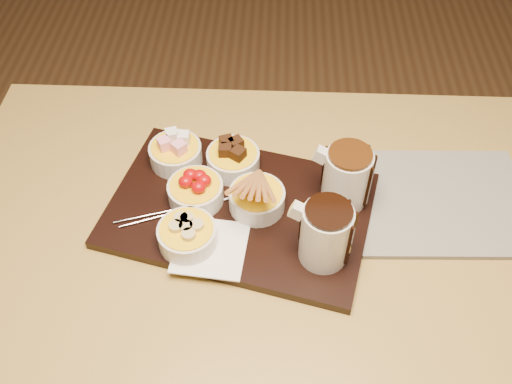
{
  "coord_description": "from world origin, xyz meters",
  "views": [
    {
      "loc": [
        -0.01,
        -0.6,
        1.56
      ],
      "look_at": [
        -0.03,
        0.05,
        0.81
      ],
      "focal_mm": 40.0,
      "sensor_mm": 36.0,
      "label": 1
    }
  ],
  "objects_px": {
    "bowl_strawberries": "(196,192)",
    "pitcher_dark_chocolate": "(325,235)",
    "serving_board": "(239,210)",
    "pitcher_milk_chocolate": "(346,178)",
    "dining_table": "(273,267)",
    "newspaper": "(440,201)"
  },
  "relations": [
    {
      "from": "pitcher_dark_chocolate",
      "to": "newspaper",
      "type": "xyz_separation_m",
      "value": [
        0.22,
        0.14,
        -0.07
      ]
    },
    {
      "from": "dining_table",
      "to": "newspaper",
      "type": "xyz_separation_m",
      "value": [
        0.3,
        0.09,
        0.1
      ]
    },
    {
      "from": "bowl_strawberries",
      "to": "pitcher_dark_chocolate",
      "type": "relative_size",
      "value": 0.89
    },
    {
      "from": "newspaper",
      "to": "dining_table",
      "type": "bearing_deg",
      "value": -165.55
    },
    {
      "from": "dining_table",
      "to": "pitcher_milk_chocolate",
      "type": "height_order",
      "value": "pitcher_milk_chocolate"
    },
    {
      "from": "serving_board",
      "to": "pitcher_milk_chocolate",
      "type": "xyz_separation_m",
      "value": [
        0.19,
        0.03,
        0.07
      ]
    },
    {
      "from": "dining_table",
      "to": "newspaper",
      "type": "bearing_deg",
      "value": 16.46
    },
    {
      "from": "dining_table",
      "to": "pitcher_milk_chocolate",
      "type": "xyz_separation_m",
      "value": [
        0.12,
        0.08,
        0.17
      ]
    },
    {
      "from": "dining_table",
      "to": "newspaper",
      "type": "height_order",
      "value": "newspaper"
    },
    {
      "from": "pitcher_dark_chocolate",
      "to": "pitcher_milk_chocolate",
      "type": "relative_size",
      "value": 1.0
    },
    {
      "from": "bowl_strawberries",
      "to": "newspaper",
      "type": "bearing_deg",
      "value": 3.18
    },
    {
      "from": "bowl_strawberries",
      "to": "pitcher_dark_chocolate",
      "type": "xyz_separation_m",
      "value": [
        0.22,
        -0.11,
        0.04
      ]
    },
    {
      "from": "dining_table",
      "to": "bowl_strawberries",
      "type": "xyz_separation_m",
      "value": [
        -0.14,
        0.06,
        0.14
      ]
    },
    {
      "from": "serving_board",
      "to": "pitcher_dark_chocolate",
      "type": "xyz_separation_m",
      "value": [
        0.15,
        -0.1,
        0.07
      ]
    },
    {
      "from": "dining_table",
      "to": "pitcher_milk_chocolate",
      "type": "distance_m",
      "value": 0.22
    },
    {
      "from": "pitcher_milk_chocolate",
      "to": "newspaper",
      "type": "height_order",
      "value": "pitcher_milk_chocolate"
    },
    {
      "from": "bowl_strawberries",
      "to": "pitcher_milk_chocolate",
      "type": "xyz_separation_m",
      "value": [
        0.27,
        0.01,
        0.04
      ]
    },
    {
      "from": "bowl_strawberries",
      "to": "pitcher_milk_chocolate",
      "type": "relative_size",
      "value": 0.89
    },
    {
      "from": "dining_table",
      "to": "pitcher_milk_chocolate",
      "type": "bearing_deg",
      "value": 32.11
    },
    {
      "from": "pitcher_dark_chocolate",
      "to": "dining_table",
      "type": "bearing_deg",
      "value": 163.5
    },
    {
      "from": "pitcher_milk_chocolate",
      "to": "bowl_strawberries",
      "type": "bearing_deg",
      "value": -163.61
    },
    {
      "from": "dining_table",
      "to": "pitcher_dark_chocolate",
      "type": "relative_size",
      "value": 10.67
    }
  ]
}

